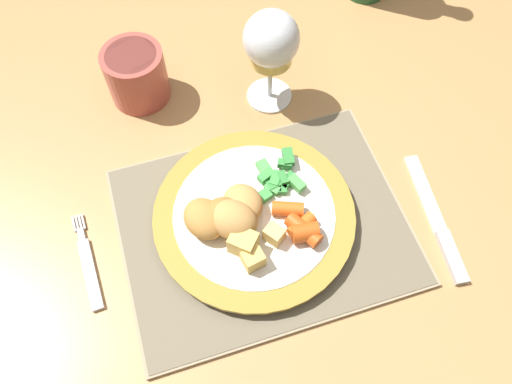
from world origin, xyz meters
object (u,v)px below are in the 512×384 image
(fork, at_px, (89,267))
(table_knife, at_px, (440,228))
(dinner_plate, at_px, (254,216))
(wine_glass, at_px, (271,44))
(dining_table, at_px, (272,199))
(drinking_cup, at_px, (136,74))

(fork, height_order, table_knife, table_knife)
(dinner_plate, distance_m, wine_glass, 0.23)
(dining_table, distance_m, wine_glass, 0.23)
(dining_table, relative_size, wine_glass, 9.02)
(table_knife, height_order, drinking_cup, drinking_cup)
(dining_table, distance_m, table_knife, 0.24)
(fork, bearing_deg, drinking_cup, 65.48)
(wine_glass, bearing_deg, drinking_cup, 161.05)
(fork, relative_size, table_knife, 0.72)
(dinner_plate, height_order, drinking_cup, drinking_cup)
(dining_table, height_order, fork, fork)
(dinner_plate, bearing_deg, table_knife, -19.84)
(table_knife, bearing_deg, dining_table, 140.13)
(dining_table, xyz_separation_m, table_knife, (0.17, -0.15, 0.08))
(dining_table, xyz_separation_m, drinking_cup, (-0.14, 0.19, 0.12))
(dinner_plate, height_order, table_knife, dinner_plate)
(drinking_cup, bearing_deg, dining_table, -52.44)
(dinner_plate, xyz_separation_m, fork, (-0.21, 0.00, -0.01))
(drinking_cup, bearing_deg, wine_glass, -18.95)
(table_knife, distance_m, drinking_cup, 0.46)
(dining_table, height_order, drinking_cup, drinking_cup)
(dinner_plate, relative_size, table_knife, 1.35)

